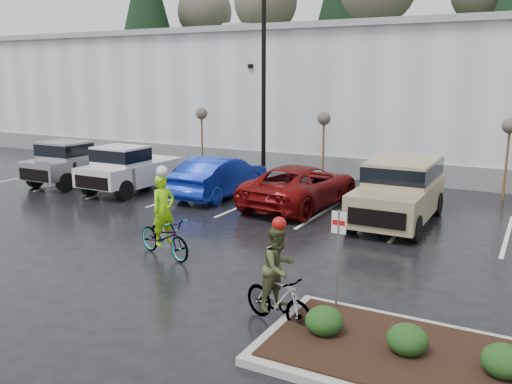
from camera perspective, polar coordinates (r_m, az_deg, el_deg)
The scene contains 20 objects.
ground at distance 12.97m, azimuth -8.13°, elevation -9.60°, with size 120.00×120.00×0.00m, color black.
warehouse at distance 32.47m, azimuth 15.56°, elevation 9.81°, with size 60.50×15.50×7.20m.
wooded_ridge at distance 55.14m, azimuth 20.97°, elevation 9.62°, with size 80.00×25.00×6.00m, color #1F3B18.
lamppost at distance 24.39m, azimuth 0.82°, elevation 14.35°, with size 0.50×1.00×9.22m.
sapling_west at distance 27.36m, azimuth -5.75°, elevation 7.87°, with size 0.60×0.60×3.20m.
sapling_mid at distance 24.35m, azimuth 7.17°, elevation 7.30°, with size 0.60×0.60×3.20m.
sapling_east at distance 22.77m, azimuth 25.14°, elevation 5.89°, with size 0.60×0.60×3.20m.
curb_island at distance 9.85m, azimuth 24.45°, elevation -17.61°, with size 8.00×3.00×0.15m, color gray.
mulch_bed at distance 9.81m, azimuth 24.50°, elevation -17.13°, with size 7.60×2.60×0.04m, color black.
shrub_a at distance 10.22m, azimuth 7.19°, elevation -13.30°, with size 0.70×0.70×0.52m, color black.
shrub_b at distance 9.85m, azimuth 15.63°, elevation -14.72°, with size 0.70×0.70×0.52m, color black.
shrub_c at distance 9.70m, azimuth 24.63°, elevation -15.87°, with size 0.70×0.70×0.52m, color black.
fire_lane_sign at distance 10.96m, azimuth 8.62°, elevation -5.94°, with size 0.30×0.05×2.20m.
pickup_silver at distance 25.73m, azimuth -17.97°, elevation 3.14°, with size 2.10×5.20×1.96m, color #93969A, non-canonical shape.
pickup_white at distance 23.46m, azimuth -12.51°, elevation 2.61°, with size 2.10×5.20×1.96m, color silver, non-canonical shape.
car_blue at distance 21.72m, azimuth -3.78°, elevation 1.67°, with size 1.72×4.93×1.62m, color #0E259B.
car_red at distance 20.08m, azimuth 4.76°, elevation 0.68°, with size 2.59×5.61×1.56m, color #690909.
suv_tan at distance 18.27m, azimuth 14.75°, elevation -0.05°, with size 2.20×5.10×2.06m, color #9B9069, non-canonical shape.
cyclist_hivis at distance 14.71m, azimuth -9.65°, elevation -3.86°, with size 2.16×1.27×2.48m.
cyclist_olive at distance 10.63m, azimuth 2.39°, elevation -9.85°, with size 1.75×0.99×2.19m.
Camera 1 is at (7.22, -9.64, 4.81)m, focal length 38.00 mm.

